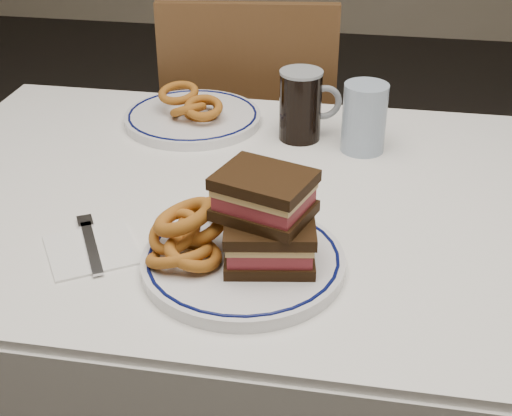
% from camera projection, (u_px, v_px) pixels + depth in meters
% --- Properties ---
extents(dining_table, '(1.27, 0.87, 0.75)m').
position_uv_depth(dining_table, '(253.00, 244.00, 1.28)').
color(dining_table, silver).
rests_on(dining_table, floor).
extents(chair_far, '(0.48, 0.48, 0.93)m').
position_uv_depth(chair_far, '(251.00, 148.00, 1.95)').
color(chair_far, '#442D16').
rests_on(chair_far, floor).
extents(main_plate, '(0.30, 0.30, 0.02)m').
position_uv_depth(main_plate, '(243.00, 261.00, 1.03)').
color(main_plate, silver).
rests_on(main_plate, dining_table).
extents(reuben_sandwich, '(0.16, 0.14, 0.13)m').
position_uv_depth(reuben_sandwich, '(267.00, 219.00, 0.99)').
color(reuben_sandwich, black).
rests_on(reuben_sandwich, main_plate).
extents(onion_rings_main, '(0.13, 0.14, 0.11)m').
position_uv_depth(onion_rings_main, '(187.00, 234.00, 1.02)').
color(onion_rings_main, brown).
rests_on(onion_rings_main, main_plate).
extents(ketchup_ramekin, '(0.05, 0.05, 0.03)m').
position_uv_depth(ketchup_ramekin, '(223.00, 210.00, 1.11)').
color(ketchup_ramekin, silver).
rests_on(ketchup_ramekin, main_plate).
extents(beer_mug, '(0.12, 0.08, 0.14)m').
position_uv_depth(beer_mug, '(302.00, 105.00, 1.39)').
color(beer_mug, black).
rests_on(beer_mug, dining_table).
extents(water_glass, '(0.08, 0.08, 0.13)m').
position_uv_depth(water_glass, '(364.00, 118.00, 1.35)').
color(water_glass, '#92A5BD').
rests_on(water_glass, dining_table).
extents(far_plate, '(0.28, 0.28, 0.02)m').
position_uv_depth(far_plate, '(193.00, 117.00, 1.49)').
color(far_plate, silver).
rests_on(far_plate, dining_table).
extents(onion_rings_far, '(0.15, 0.13, 0.08)m').
position_uv_depth(onion_rings_far, '(193.00, 105.00, 1.46)').
color(onion_rings_far, brown).
rests_on(onion_rings_far, far_plate).
extents(napkin_fork, '(0.18, 0.18, 0.01)m').
position_uv_depth(napkin_fork, '(92.00, 248.00, 1.08)').
color(napkin_fork, white).
rests_on(napkin_fork, dining_table).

